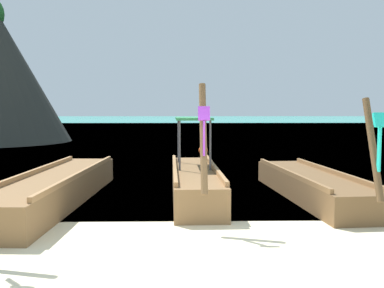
% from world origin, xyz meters
% --- Properties ---
extents(ground, '(120.00, 120.00, 0.00)m').
position_xyz_m(ground, '(0.00, 0.00, 0.00)').
color(ground, beige).
extents(sea_water, '(120.00, 120.00, 0.00)m').
position_xyz_m(sea_water, '(0.00, 62.34, 0.00)').
color(sea_water, '#2DB29E').
rests_on(sea_water, ground).
extents(longtail_boat_yellow_ribbon, '(1.47, 6.98, 2.81)m').
position_xyz_m(longtail_boat_yellow_ribbon, '(-3.03, 4.00, 0.33)').
color(longtail_boat_yellow_ribbon, brown).
rests_on(longtail_boat_yellow_ribbon, ground).
extents(longtail_boat_violet_ribbon, '(1.18, 5.64, 2.55)m').
position_xyz_m(longtail_boat_violet_ribbon, '(0.07, 4.62, 0.39)').
color(longtail_boat_violet_ribbon, brown).
rests_on(longtail_boat_violet_ribbon, ground).
extents(longtail_boat_turquoise_ribbon, '(1.60, 5.73, 2.29)m').
position_xyz_m(longtail_boat_turquoise_ribbon, '(2.81, 4.42, 0.30)').
color(longtail_boat_turquoise_ribbon, brown).
rests_on(longtail_boat_turquoise_ribbon, ground).
extents(mooring_buoy_near, '(0.43, 0.43, 0.43)m').
position_xyz_m(mooring_buoy_near, '(0.69, 13.76, 0.22)').
color(mooring_buoy_near, '#EA5119').
rests_on(mooring_buoy_near, sea_water).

